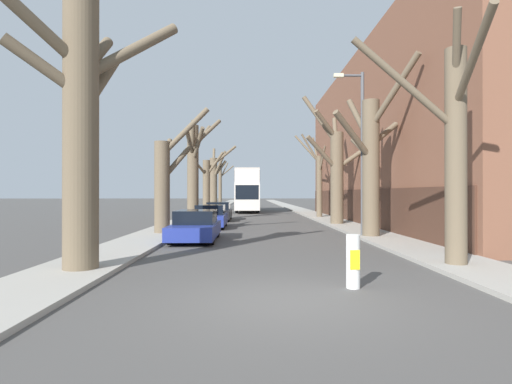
% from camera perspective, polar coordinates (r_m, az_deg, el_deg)
% --- Properties ---
extents(ground_plane, '(300.00, 300.00, 0.00)m').
position_cam_1_polar(ground_plane, '(7.84, 4.47, -15.26)').
color(ground_plane, '#4C4947').
extents(sidewalk_left, '(2.23, 120.00, 0.12)m').
position_cam_1_polar(sidewalk_left, '(57.75, -5.44, -2.15)').
color(sidewalk_left, '#A39E93').
rests_on(sidewalk_left, ground).
extents(sidewalk_right, '(2.23, 120.00, 0.12)m').
position_cam_1_polar(sidewalk_right, '(57.88, 4.98, -2.15)').
color(sidewalk_right, '#A39E93').
rests_on(sidewalk_right, ground).
extents(building_facade_right, '(10.08, 30.61, 11.42)m').
position_cam_1_polar(building_facade_right, '(30.04, 22.92, 6.83)').
color(building_facade_right, brown).
rests_on(building_facade_right, ground).
extents(street_tree_left_0, '(3.79, 3.65, 7.41)m').
position_cam_1_polar(street_tree_left_0, '(11.33, -23.62, 9.92)').
color(street_tree_left_0, brown).
rests_on(street_tree_left_0, ground).
extents(street_tree_left_1, '(2.69, 2.53, 6.29)m').
position_cam_1_polar(street_tree_left_1, '(20.09, -12.92, 1.55)').
color(street_tree_left_1, brown).
rests_on(street_tree_left_1, ground).
extents(street_tree_left_2, '(2.39, 5.04, 7.72)m').
position_cam_1_polar(street_tree_left_2, '(29.32, -8.84, 3.66)').
color(street_tree_left_2, brown).
rests_on(street_tree_left_2, ground).
extents(street_tree_left_3, '(3.95, 2.84, 6.70)m').
position_cam_1_polar(street_tree_left_3, '(38.00, -6.93, 1.26)').
color(street_tree_left_3, brown).
rests_on(street_tree_left_3, ground).
extents(street_tree_left_4, '(2.11, 3.16, 7.49)m').
position_cam_1_polar(street_tree_left_4, '(47.11, -6.01, 1.53)').
color(street_tree_left_4, brown).
rests_on(street_tree_left_4, ground).
extents(street_tree_left_5, '(4.11, 1.75, 6.56)m').
position_cam_1_polar(street_tree_left_5, '(56.04, -5.12, 1.28)').
color(street_tree_left_5, brown).
rests_on(street_tree_left_5, ground).
extents(street_tree_right_0, '(3.21, 2.89, 6.73)m').
position_cam_1_polar(street_tree_right_0, '(12.10, 26.37, 6.00)').
color(street_tree_right_0, brown).
rests_on(street_tree_right_0, ground).
extents(street_tree_right_1, '(3.70, 4.14, 7.69)m').
position_cam_1_polar(street_tree_right_1, '(18.85, 16.11, 4.43)').
color(street_tree_right_1, brown).
rests_on(street_tree_right_1, ground).
extents(street_tree_right_2, '(4.96, 3.59, 8.41)m').
position_cam_1_polar(street_tree_right_2, '(26.01, 11.34, 3.32)').
color(street_tree_right_2, brown).
rests_on(street_tree_right_2, ground).
extents(street_tree_right_3, '(2.30, 2.63, 6.98)m').
position_cam_1_polar(street_tree_right_3, '(33.24, 8.86, 1.78)').
color(street_tree_right_3, brown).
rests_on(street_tree_right_3, ground).
extents(double_decker_bus, '(2.54, 11.38, 4.57)m').
position_cam_1_polar(double_decker_bus, '(44.39, -1.24, 0.52)').
color(double_decker_bus, silver).
rests_on(double_decker_bus, ground).
extents(parked_car_0, '(1.87, 4.44, 1.30)m').
position_cam_1_polar(parked_car_0, '(17.44, -8.63, -4.84)').
color(parked_car_0, navy).
rests_on(parked_car_0, ground).
extents(parked_car_1, '(1.85, 3.93, 1.35)m').
position_cam_1_polar(parked_car_1, '(23.80, -6.56, -3.55)').
color(parked_car_1, navy).
rests_on(parked_car_1, ground).
extents(parked_car_2, '(1.85, 4.45, 1.38)m').
position_cam_1_polar(parked_car_2, '(30.13, -5.37, -2.82)').
color(parked_car_2, black).
rests_on(parked_car_2, ground).
extents(lamp_post, '(1.40, 0.20, 7.58)m').
position_cam_1_polar(lamp_post, '(18.97, 14.67, 6.51)').
color(lamp_post, '#4C4F54').
rests_on(lamp_post, ground).
extents(traffic_bollard, '(0.29, 0.31, 1.15)m').
position_cam_1_polar(traffic_bollard, '(8.94, 13.70, -9.60)').
color(traffic_bollard, white).
rests_on(traffic_bollard, ground).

